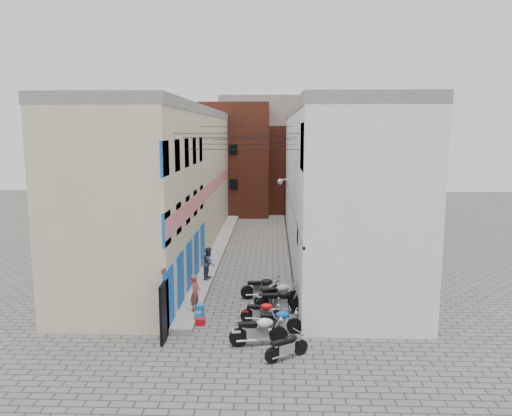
# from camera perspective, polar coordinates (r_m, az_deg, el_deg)

# --- Properties ---
(ground) EXTENTS (90.00, 90.00, 0.00)m
(ground) POSITION_cam_1_polar(r_m,az_deg,el_deg) (19.22, -2.48, -14.47)
(ground) COLOR #5C5956
(ground) RESTS_ON ground
(plinth) EXTENTS (0.90, 26.00, 0.25)m
(plinth) POSITION_cam_1_polar(r_m,az_deg,el_deg) (31.69, -4.35, -4.82)
(plinth) COLOR slate
(plinth) RESTS_ON ground
(building_left) EXTENTS (5.10, 27.00, 9.00)m
(building_left) POSITION_cam_1_polar(r_m,az_deg,el_deg) (31.36, -9.79, 3.05)
(building_left) COLOR beige
(building_left) RESTS_ON ground
(building_right) EXTENTS (5.94, 26.00, 9.00)m
(building_right) POSITION_cam_1_polar(r_m,az_deg,el_deg) (30.95, 8.65, 3.01)
(building_right) COLOR white
(building_right) RESTS_ON ground
(building_far_brick_left) EXTENTS (6.00, 6.00, 10.00)m
(building_far_brick_left) POSITION_cam_1_polar(r_m,az_deg,el_deg) (45.79, -2.28, 5.60)
(building_far_brick_left) COLOR brown
(building_far_brick_left) RESTS_ON ground
(building_far_brick_right) EXTENTS (5.00, 6.00, 8.00)m
(building_far_brick_right) POSITION_cam_1_polar(r_m,az_deg,el_deg) (47.75, 3.92, 4.52)
(building_far_brick_right) COLOR brown
(building_far_brick_right) RESTS_ON ground
(building_far_concrete) EXTENTS (8.00, 5.00, 11.00)m
(building_far_concrete) POSITION_cam_1_polar(r_m,az_deg,el_deg) (51.65, 0.45, 6.54)
(building_far_concrete) COLOR slate
(building_far_concrete) RESTS_ON ground
(far_shopfront) EXTENTS (2.00, 0.30, 2.40)m
(far_shopfront) POSITION_cam_1_polar(r_m,az_deg,el_deg) (43.29, 0.12, 0.36)
(far_shopfront) COLOR black
(far_shopfront) RESTS_ON ground
(overhead_wires) EXTENTS (5.80, 13.02, 1.32)m
(overhead_wires) POSITION_cam_1_polar(r_m,az_deg,el_deg) (25.28, -1.22, 7.76)
(overhead_wires) COLOR black
(overhead_wires) RESTS_ON ground
(motorcycle_a) EXTENTS (1.72, 1.39, 0.99)m
(motorcycle_a) POSITION_cam_1_polar(r_m,az_deg,el_deg) (17.37, 3.53, -15.35)
(motorcycle_a) COLOR black
(motorcycle_a) RESTS_ON ground
(motorcycle_b) EXTENTS (2.20, 1.01, 1.23)m
(motorcycle_b) POSITION_cam_1_polar(r_m,az_deg,el_deg) (18.27, 0.29, -13.65)
(motorcycle_b) COLOR silver
(motorcycle_b) RESTS_ON ground
(motorcycle_c) EXTENTS (1.95, 0.82, 1.09)m
(motorcycle_c) POSITION_cam_1_polar(r_m,az_deg,el_deg) (19.24, 2.46, -12.68)
(motorcycle_c) COLOR #0B49AC
(motorcycle_c) RESTS_ON ground
(motorcycle_d) EXTENTS (1.77, 0.67, 1.00)m
(motorcycle_d) POSITION_cam_1_polar(r_m,az_deg,el_deg) (20.27, 0.68, -11.67)
(motorcycle_d) COLOR red
(motorcycle_d) RESTS_ON ground
(motorcycle_e) EXTENTS (2.17, 0.90, 1.22)m
(motorcycle_e) POSITION_cam_1_polar(r_m,az_deg,el_deg) (21.17, 2.65, -10.45)
(motorcycle_e) COLOR black
(motorcycle_e) RESTS_ON ground
(motorcycle_f) EXTENTS (2.26, 1.38, 1.25)m
(motorcycle_f) POSITION_cam_1_polar(r_m,az_deg,el_deg) (21.91, 2.51, -9.74)
(motorcycle_f) COLOR #A6A5A9
(motorcycle_f) RESTS_ON ground
(motorcycle_g) EXTENTS (2.03, 0.84, 1.15)m
(motorcycle_g) POSITION_cam_1_polar(r_m,az_deg,el_deg) (22.98, 0.71, -8.97)
(motorcycle_g) COLOR black
(motorcycle_g) RESTS_ON ground
(person_a) EXTENTS (0.48, 0.62, 1.53)m
(person_a) POSITION_cam_1_polar(r_m,az_deg,el_deg) (20.92, -6.97, -9.58)
(person_a) COLOR brown
(person_a) RESTS_ON plinth
(person_b) EXTENTS (0.71, 0.86, 1.62)m
(person_b) POSITION_cam_1_polar(r_m,az_deg,el_deg) (25.14, -5.39, -6.27)
(person_b) COLOR #343A4F
(person_b) RESTS_ON plinth
(water_jug_near) EXTENTS (0.35, 0.35, 0.48)m
(water_jug_near) POSITION_cam_1_polar(r_m,az_deg,el_deg) (20.42, -6.65, -12.36)
(water_jug_near) COLOR #2678C2
(water_jug_near) RESTS_ON ground
(water_jug_far) EXTENTS (0.46, 0.46, 0.57)m
(water_jug_far) POSITION_cam_1_polar(r_m,az_deg,el_deg) (20.97, -6.39, -11.65)
(water_jug_far) COLOR #246BB6
(water_jug_far) RESTS_ON ground
(red_crate) EXTENTS (0.43, 0.32, 0.27)m
(red_crate) POSITION_cam_1_polar(r_m,az_deg,el_deg) (20.33, -6.47, -12.78)
(red_crate) COLOR #B00C18
(red_crate) RESTS_ON ground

